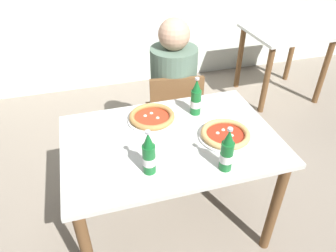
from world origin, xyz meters
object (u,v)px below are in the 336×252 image
at_px(dining_table_main, 170,154).
at_px(diner_seated, 173,100).
at_px(dining_table_background, 284,45).
at_px(pizza_margherita_near, 225,135).
at_px(napkin_with_cutlery, 221,110).
at_px(chair_behind_table, 174,114).
at_px(pizza_marinara_far, 152,117).
at_px(beer_bottle_right, 196,99).
at_px(beer_bottle_left, 227,152).
at_px(beer_bottle_center, 149,155).

height_order(dining_table_main, diner_seated, diner_seated).
relative_size(dining_table_background, pizza_margherita_near, 2.69).
bearing_deg(diner_seated, napkin_with_cutlery, -69.50).
height_order(chair_behind_table, pizza_marinara_far, chair_behind_table).
bearing_deg(pizza_margherita_near, beer_bottle_right, 104.87).
distance_m(pizza_marinara_far, beer_bottle_left, 0.57).
distance_m(beer_bottle_center, napkin_with_cutlery, 0.71).
bearing_deg(beer_bottle_left, pizza_margherita_near, 65.07).
bearing_deg(napkin_with_cutlery, dining_table_main, -154.37).
bearing_deg(beer_bottle_right, beer_bottle_center, -132.94).
bearing_deg(chair_behind_table, beer_bottle_left, 96.54).
height_order(diner_seated, beer_bottle_right, diner_seated).
bearing_deg(napkin_with_cutlery, diner_seated, 110.50).
height_order(pizza_margherita_near, beer_bottle_right, beer_bottle_right).
relative_size(pizza_margherita_near, napkin_with_cutlery, 1.57).
bearing_deg(dining_table_main, beer_bottle_center, -127.91).
relative_size(pizza_marinara_far, beer_bottle_left, 1.20).
distance_m(dining_table_main, diner_seated, 0.70).
xyz_separation_m(beer_bottle_right, napkin_with_cutlery, (0.17, -0.01, -0.10)).
distance_m(pizza_margherita_near, napkin_with_cutlery, 0.29).
distance_m(dining_table_main, beer_bottle_right, 0.37).
bearing_deg(diner_seated, beer_bottle_left, -91.79).
height_order(chair_behind_table, beer_bottle_left, beer_bottle_left).
distance_m(dining_table_main, beer_bottle_center, 0.36).
bearing_deg(pizza_margherita_near, dining_table_main, 164.90).
bearing_deg(dining_table_background, beer_bottle_left, -131.13).
distance_m(chair_behind_table, beer_bottle_right, 0.55).
bearing_deg(beer_bottle_left, pizza_marinara_far, 115.78).
bearing_deg(pizza_marinara_far, napkin_with_cutlery, -1.65).
xyz_separation_m(beer_bottle_center, beer_bottle_right, (0.40, 0.43, 0.00)).
relative_size(beer_bottle_left, beer_bottle_center, 1.00).
height_order(dining_table_main, pizza_marinara_far, pizza_marinara_far).
relative_size(dining_table_background, pizza_marinara_far, 2.69).
bearing_deg(pizza_marinara_far, pizza_margherita_near, -38.74).
bearing_deg(diner_seated, chair_behind_table, -100.91).
bearing_deg(dining_table_background, pizza_marinara_far, -145.53).
xyz_separation_m(pizza_margherita_near, napkin_with_cutlery, (0.10, 0.27, -0.02)).
height_order(chair_behind_table, beer_bottle_right, beer_bottle_right).
distance_m(pizza_margherita_near, pizza_marinara_far, 0.45).
bearing_deg(napkin_with_cutlery, dining_table_background, 43.22).
height_order(dining_table_background, napkin_with_cutlery, napkin_with_cutlery).
relative_size(pizza_marinara_far, napkin_with_cutlery, 1.56).
distance_m(dining_table_background, beer_bottle_left, 2.27).
bearing_deg(pizza_marinara_far, beer_bottle_left, -64.22).
distance_m(chair_behind_table, pizza_marinara_far, 0.57).
xyz_separation_m(dining_table_background, napkin_with_cutlery, (-1.28, -1.20, 0.16)).
relative_size(dining_table_main, diner_seated, 0.99).
bearing_deg(pizza_margherita_near, diner_seated, 95.85).
relative_size(chair_behind_table, diner_seated, 0.70).
bearing_deg(pizza_marinara_far, chair_behind_table, 56.64).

